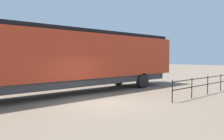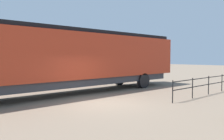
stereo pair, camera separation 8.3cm
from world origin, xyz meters
TOP-DOWN VIEW (x-y plane):
  - ground_plane at (0.00, 0.00)m, footprint 120.00×120.00m
  - locomotive at (-3.71, 0.49)m, footprint 2.87×18.25m
  - platform_fence at (2.20, 8.44)m, footprint 0.05×11.84m

SIDE VIEW (x-z plane):
  - ground_plane at x=0.00m, z-range 0.00..0.00m
  - platform_fence at x=2.20m, z-range 0.18..1.32m
  - locomotive at x=-3.71m, z-range 0.26..4.24m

